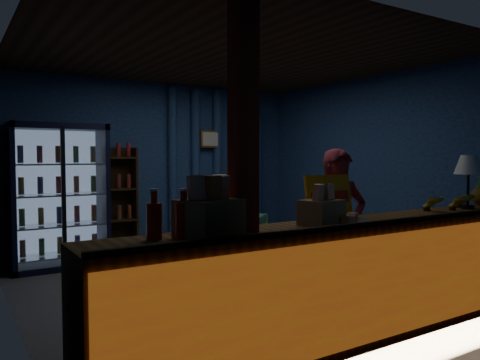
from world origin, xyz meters
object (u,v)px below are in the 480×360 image
(green_chair, at_px, (241,234))
(pastry_tray, at_px, (341,220))
(table_lamp, at_px, (469,167))
(shopkeeper, at_px, (339,229))

(green_chair, distance_m, pastry_tray, 3.52)
(pastry_tray, height_order, table_lamp, table_lamp)
(shopkeeper, xyz_separation_m, pastry_tray, (-0.60, -0.63, 0.20))
(shopkeeper, bearing_deg, pastry_tray, -119.37)
(green_chair, bearing_deg, shopkeeper, 39.03)
(shopkeeper, distance_m, table_lamp, 1.44)
(shopkeeper, relative_size, table_lamp, 2.88)
(pastry_tray, bearing_deg, shopkeeper, 46.75)
(green_chair, distance_m, table_lamp, 3.45)
(shopkeeper, height_order, pastry_tray, shopkeeper)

